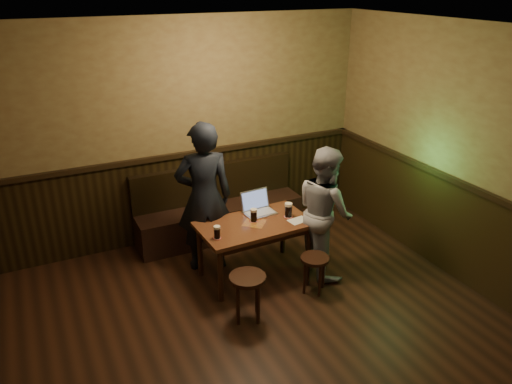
{
  "coord_description": "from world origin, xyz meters",
  "views": [
    {
      "loc": [
        -1.73,
        -2.8,
        3.2
      ],
      "look_at": [
        0.38,
        1.57,
        1.09
      ],
      "focal_mm": 35.0,
      "sensor_mm": 36.0,
      "label": 1
    }
  ],
  "objects_px": {
    "stool_left": "(248,285)",
    "person_grey": "(325,211)",
    "pint_mid": "(254,215)",
    "person_suit": "(204,198)",
    "pint_right": "(288,210)",
    "pub_table": "(254,230)",
    "pint_left": "(217,232)",
    "laptop": "(258,207)",
    "stool_right": "(315,264)",
    "bench": "(219,214)"
  },
  "relations": [
    {
      "from": "stool_left",
      "to": "laptop",
      "type": "distance_m",
      "value": 1.14
    },
    {
      "from": "stool_left",
      "to": "person_grey",
      "type": "relative_size",
      "value": 0.33
    },
    {
      "from": "bench",
      "to": "stool_left",
      "type": "relative_size",
      "value": 4.44
    },
    {
      "from": "bench",
      "to": "stool_right",
      "type": "distance_m",
      "value": 1.71
    },
    {
      "from": "pint_mid",
      "to": "stool_left",
      "type": "bearing_deg",
      "value": -119.78
    },
    {
      "from": "pint_left",
      "to": "person_suit",
      "type": "height_order",
      "value": "person_suit"
    },
    {
      "from": "pint_right",
      "to": "laptop",
      "type": "relative_size",
      "value": 0.46
    },
    {
      "from": "pint_left",
      "to": "person_grey",
      "type": "height_order",
      "value": "person_grey"
    },
    {
      "from": "stool_right",
      "to": "pint_left",
      "type": "relative_size",
      "value": 2.96
    },
    {
      "from": "pub_table",
      "to": "stool_left",
      "type": "height_order",
      "value": "pub_table"
    },
    {
      "from": "stool_right",
      "to": "person_suit",
      "type": "distance_m",
      "value": 1.44
    },
    {
      "from": "pint_mid",
      "to": "person_grey",
      "type": "height_order",
      "value": "person_grey"
    },
    {
      "from": "laptop",
      "to": "stool_right",
      "type": "bearing_deg",
      "value": -74.37
    },
    {
      "from": "bench",
      "to": "stool_left",
      "type": "xyz_separation_m",
      "value": [
        -0.41,
        -1.77,
        0.08
      ]
    },
    {
      "from": "stool_left",
      "to": "stool_right",
      "type": "xyz_separation_m",
      "value": [
        0.85,
        0.12,
        -0.06
      ]
    },
    {
      "from": "bench",
      "to": "person_suit",
      "type": "relative_size",
      "value": 1.24
    },
    {
      "from": "pint_mid",
      "to": "person_suit",
      "type": "bearing_deg",
      "value": 138.25
    },
    {
      "from": "laptop",
      "to": "stool_left",
      "type": "bearing_deg",
      "value": -125.05
    },
    {
      "from": "pint_mid",
      "to": "person_grey",
      "type": "distance_m",
      "value": 0.81
    },
    {
      "from": "bench",
      "to": "pint_mid",
      "type": "xyz_separation_m",
      "value": [
        0.01,
        -1.04,
        0.43
      ]
    },
    {
      "from": "pint_right",
      "to": "pub_table",
      "type": "bearing_deg",
      "value": 176.3
    },
    {
      "from": "stool_left",
      "to": "laptop",
      "type": "xyz_separation_m",
      "value": [
        0.57,
        0.93,
        0.34
      ]
    },
    {
      "from": "person_grey",
      "to": "pint_left",
      "type": "bearing_deg",
      "value": 90.29
    },
    {
      "from": "stool_right",
      "to": "pint_left",
      "type": "xyz_separation_m",
      "value": [
        -0.95,
        0.43,
        0.4
      ]
    },
    {
      "from": "person_suit",
      "to": "pint_left",
      "type": "bearing_deg",
      "value": 94.28
    },
    {
      "from": "pub_table",
      "to": "stool_left",
      "type": "relative_size",
      "value": 2.57
    },
    {
      "from": "laptop",
      "to": "person_grey",
      "type": "height_order",
      "value": "person_grey"
    },
    {
      "from": "pint_right",
      "to": "stool_right",
      "type": "bearing_deg",
      "value": -87.3
    },
    {
      "from": "pint_right",
      "to": "bench",
      "type": "bearing_deg",
      "value": 110.73
    },
    {
      "from": "bench",
      "to": "stool_left",
      "type": "distance_m",
      "value": 1.82
    },
    {
      "from": "pub_table",
      "to": "pint_mid",
      "type": "relative_size",
      "value": 8.23
    },
    {
      "from": "pint_left",
      "to": "laptop",
      "type": "xyz_separation_m",
      "value": [
        0.66,
        0.38,
        -0.01
      ]
    },
    {
      "from": "pint_mid",
      "to": "pint_right",
      "type": "height_order",
      "value": "pint_right"
    },
    {
      "from": "laptop",
      "to": "person_grey",
      "type": "bearing_deg",
      "value": -41.82
    },
    {
      "from": "person_suit",
      "to": "bench",
      "type": "bearing_deg",
      "value": -111.54
    },
    {
      "from": "bench",
      "to": "stool_right",
      "type": "xyz_separation_m",
      "value": [
        0.44,
        -1.66,
        0.03
      ]
    },
    {
      "from": "stool_left",
      "to": "pint_left",
      "type": "height_order",
      "value": "pint_left"
    },
    {
      "from": "bench",
      "to": "pint_mid",
      "type": "height_order",
      "value": "bench"
    },
    {
      "from": "stool_left",
      "to": "pint_right",
      "type": "height_order",
      "value": "pint_right"
    },
    {
      "from": "pint_right",
      "to": "stool_left",
      "type": "bearing_deg",
      "value": -141.06
    },
    {
      "from": "stool_left",
      "to": "person_grey",
      "type": "distance_m",
      "value": 1.31
    },
    {
      "from": "pint_left",
      "to": "pint_right",
      "type": "height_order",
      "value": "pint_right"
    },
    {
      "from": "stool_right",
      "to": "person_grey",
      "type": "bearing_deg",
      "value": 46.38
    },
    {
      "from": "laptop",
      "to": "person_suit",
      "type": "height_order",
      "value": "person_suit"
    },
    {
      "from": "pub_table",
      "to": "pint_left",
      "type": "height_order",
      "value": "pint_left"
    },
    {
      "from": "pint_left",
      "to": "pint_mid",
      "type": "height_order",
      "value": "pint_mid"
    },
    {
      "from": "stool_right",
      "to": "laptop",
      "type": "relative_size",
      "value": 1.15
    },
    {
      "from": "stool_left",
      "to": "pint_mid",
      "type": "height_order",
      "value": "pint_mid"
    },
    {
      "from": "person_grey",
      "to": "pint_right",
      "type": "bearing_deg",
      "value": 63.01
    },
    {
      "from": "pub_table",
      "to": "stool_left",
      "type": "distance_m",
      "value": 0.83
    }
  ]
}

